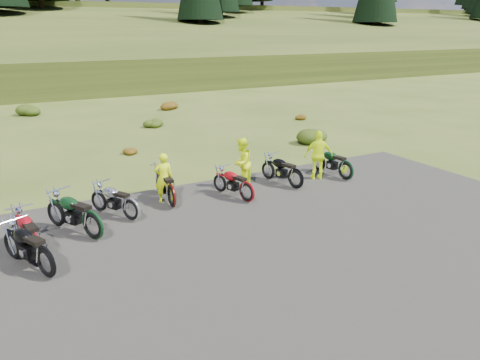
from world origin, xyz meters
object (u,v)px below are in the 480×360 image
motorcycle_0 (48,278)px  motorcycle_7 (345,180)px  person_middle (164,179)px  motorcycle_3 (132,221)px

motorcycle_0 → motorcycle_7: size_ratio=1.06×
person_middle → motorcycle_7: bearing=-178.0°
motorcycle_7 → person_middle: bearing=73.4°
motorcycle_3 → motorcycle_7: bearing=-119.3°
motorcycle_0 → motorcycle_3: bearing=-72.7°
motorcycle_3 → person_middle: 1.92m
motorcycle_7 → motorcycle_0: bearing=94.2°
motorcycle_3 → person_middle: person_middle is taller
motorcycle_0 → motorcycle_7: motorcycle_0 is taller
motorcycle_7 → person_middle: size_ratio=1.26×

